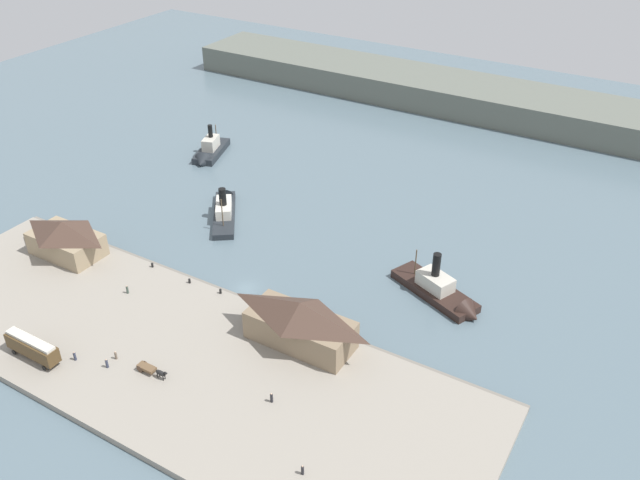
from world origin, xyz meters
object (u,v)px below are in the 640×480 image
at_px(ferry_shed_central_terminal, 65,238).
at_px(mooring_post_center_east, 189,281).
at_px(pedestrian_standing_center, 127,290).
at_px(mooring_post_east, 255,305).
at_px(ferry_departing_north, 209,152).
at_px(pedestrian_by_tram, 303,470).
at_px(pedestrian_walking_west, 272,398).
at_px(ferry_moored_west, 224,207).
at_px(horse_cart, 152,370).
at_px(ferry_approaching_west, 443,294).
at_px(ferry_shed_customs_shed, 300,322).
at_px(street_tram, 32,347).
at_px(pedestrian_walking_east, 75,356).
at_px(mooring_post_west, 220,291).
at_px(mooring_post_center_west, 152,265).
at_px(pedestrian_near_east_shed, 107,364).
at_px(pedestrian_near_cart, 116,355).

xyz_separation_m(ferry_shed_central_terminal, mooring_post_center_east, (27.54, 4.66, -3.34)).
relative_size(pedestrian_standing_center, mooring_post_east, 1.90).
bearing_deg(ferry_departing_north, pedestrian_by_tram, -44.42).
distance_m(pedestrian_walking_west, mooring_post_center_east, 35.01).
xyz_separation_m(pedestrian_walking_west, ferry_moored_west, (-42.54, 43.53, -0.68)).
xyz_separation_m(horse_cart, ferry_approaching_west, (31.82, 42.95, -0.67)).
distance_m(ferry_shed_customs_shed, street_tram, 43.39).
bearing_deg(pedestrian_walking_east, mooring_post_west, 70.84).
bearing_deg(mooring_post_center_east, mooring_post_center_west, 177.83).
relative_size(mooring_post_center_east, ferry_departing_north, 0.05).
xyz_separation_m(ferry_shed_customs_shed, ferry_approaching_west, (15.72, 24.46, -3.95)).
xyz_separation_m(pedestrian_standing_center, ferry_approaching_west, (50.46, 29.34, -0.53)).
height_order(street_tram, ferry_moored_west, ferry_moored_west).
relative_size(mooring_post_center_west, ferry_departing_north, 0.05).
relative_size(street_tram, pedestrian_near_east_shed, 5.90).
bearing_deg(horse_cart, ferry_approaching_west, 53.46).
relative_size(pedestrian_by_tram, pedestrian_near_east_shed, 0.96).
xyz_separation_m(pedestrian_near_east_shed, mooring_post_center_west, (-13.39, 24.85, -0.35)).
bearing_deg(pedestrian_near_cart, mooring_post_center_east, 98.75).
xyz_separation_m(street_tram, mooring_post_east, (22.96, 29.28, -1.92)).
bearing_deg(horse_cart, ferry_shed_customs_shed, 48.94).
relative_size(ferry_shed_customs_shed, mooring_post_east, 20.38).
bearing_deg(ferry_approaching_west, ferry_shed_central_terminal, -159.93).
bearing_deg(mooring_post_center_west, pedestrian_near_cart, -59.92).
xyz_separation_m(mooring_post_center_east, ferry_approaching_west, (42.72, 21.01, -0.20)).
bearing_deg(mooring_post_center_west, pedestrian_by_tram, -27.21).
bearing_deg(ferry_departing_north, mooring_post_center_east, -54.81).
relative_size(horse_cart, ferry_approaching_west, 0.30).
height_order(mooring_post_center_east, ferry_approaching_west, ferry_approaching_west).
bearing_deg(pedestrian_near_cart, mooring_post_east, 63.36).
distance_m(ferry_shed_central_terminal, mooring_post_center_east, 28.13).
xyz_separation_m(street_tram, pedestrian_standing_center, (0.38, 20.54, -1.59)).
relative_size(ferry_approaching_west, ferry_moored_west, 1.03).
distance_m(mooring_post_east, ferry_moored_west, 37.35).
relative_size(ferry_shed_customs_shed, mooring_post_center_east, 20.38).
xyz_separation_m(pedestrian_standing_center, mooring_post_center_east, (7.75, 8.34, -0.33)).
bearing_deg(ferry_shed_customs_shed, pedestrian_standing_center, -172.00).
xyz_separation_m(street_tram, mooring_post_center_east, (8.12, 28.88, -1.92)).
height_order(ferry_shed_central_terminal, pedestrian_walking_west, ferry_shed_central_terminal).
bearing_deg(ferry_shed_customs_shed, pedestrian_near_cart, -141.32).
bearing_deg(ferry_shed_central_terminal, street_tram, -51.28).
bearing_deg(mooring_post_west, ferry_approaching_west, 30.03).
height_order(mooring_post_center_west, mooring_post_west, same).
height_order(horse_cart, mooring_post_west, horse_cart).
xyz_separation_m(ferry_shed_customs_shed, horse_cart, (-16.10, -18.49, -3.28)).
relative_size(mooring_post_center_east, ferry_moored_west, 0.05).
bearing_deg(mooring_post_center_west, pedestrian_walking_west, -23.61).
bearing_deg(pedestrian_near_east_shed, mooring_post_center_east, 98.57).
height_order(pedestrian_near_east_shed, mooring_post_east, pedestrian_near_east_shed).
height_order(ferry_shed_customs_shed, pedestrian_walking_east, ferry_shed_customs_shed).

